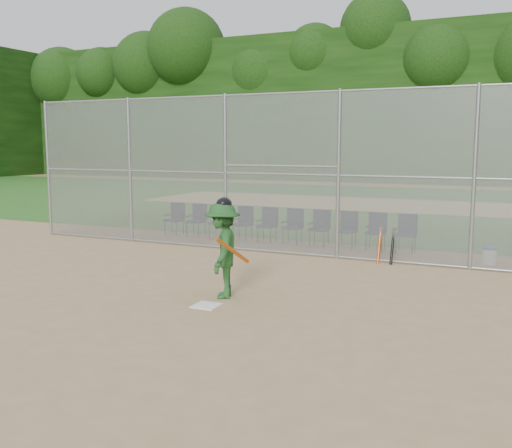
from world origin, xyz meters
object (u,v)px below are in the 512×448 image
at_px(home_plate, 207,305).
at_px(water_cooler, 489,256).
at_px(chair_0, 174,219).
at_px(batter_at_plate, 223,249).

distance_m(home_plate, water_cooler, 7.05).
xyz_separation_m(home_plate, water_cooler, (4.21, 5.65, 0.19)).
height_order(home_plate, water_cooler, water_cooler).
height_order(home_plate, chair_0, chair_0).
relative_size(water_cooler, chair_0, 0.42).
bearing_deg(water_cooler, batter_at_plate, -130.07).
bearing_deg(water_cooler, chair_0, 175.44).
height_order(home_plate, batter_at_plate, batter_at_plate).
bearing_deg(batter_at_plate, chair_0, 129.26).
bearing_deg(home_plate, chair_0, 126.47).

